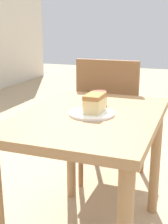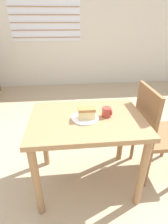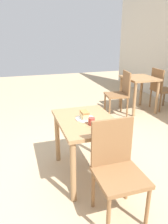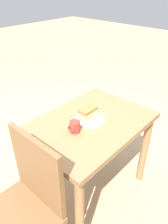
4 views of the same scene
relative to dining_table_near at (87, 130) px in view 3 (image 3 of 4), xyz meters
name	(u,v)px [view 3 (image 3 of 4)]	position (x,y,z in m)	size (l,w,h in m)	color
ground_plane	(78,176)	(0.02, -0.11, -0.60)	(14.00, 14.00, 0.00)	tan
dining_table_near	(87,130)	(0.00, 0.00, 0.00)	(0.92, 0.65, 0.73)	#9E754C
dining_table_far	(139,84)	(-1.89, 1.83, 0.00)	(0.73, 0.64, 0.76)	#9E754C
chair_near_window	(117,167)	(0.66, 0.07, -0.10)	(0.43, 0.43, 0.93)	brown
chair_far_corner	(120,92)	(-1.76, 1.31, -0.10)	(0.49, 0.49, 0.93)	brown
chair_far_opposite	(161,88)	(-1.82, 2.36, -0.10)	(0.43, 0.43, 0.93)	brown
plate	(85,119)	(-0.02, -0.01, 0.13)	(0.22, 0.22, 0.01)	white
cake_slice	(85,115)	(-0.01, -0.02, 0.18)	(0.13, 0.08, 0.09)	#E5CC89
coffee_mug	(92,121)	(0.16, 0.00, 0.17)	(0.08, 0.07, 0.08)	#9E382D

